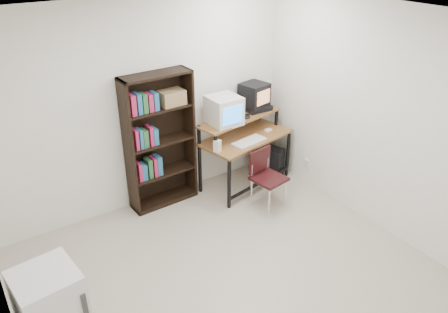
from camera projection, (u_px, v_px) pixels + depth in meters
floor at (239, 285)px, 4.45m from camera, size 4.00×4.00×0.01m
ceiling at (245, 24)px, 3.25m from camera, size 4.00×4.00×0.01m
back_wall at (145, 107)px, 5.32m from camera, size 4.00×0.01×2.60m
right_wall at (387, 124)px, 4.84m from camera, size 0.01×4.00×2.60m
computer_desk at (245, 138)px, 5.94m from camera, size 1.37×0.86×0.98m
crt_monitor at (224, 110)px, 5.61m from camera, size 0.39×0.40×0.37m
vcr at (257, 108)px, 6.08m from camera, size 0.37×0.28×0.08m
crt_tv at (254, 95)px, 5.99m from camera, size 0.39×0.39×0.32m
cd_spindle at (246, 117)px, 5.83m from camera, size 0.13×0.13×0.05m
keyboard at (249, 142)px, 5.74m from camera, size 0.50×0.28×0.03m
mousepad at (268, 132)px, 6.07m from camera, size 0.22×0.18×0.01m
mouse at (268, 130)px, 6.06m from camera, size 0.10×0.07×0.03m
desk_speaker at (217, 146)px, 5.47m from camera, size 0.10×0.10×0.17m
pc_tower at (268, 160)px, 6.42m from camera, size 0.36×0.49×0.42m
school_chair at (265, 173)px, 5.56m from camera, size 0.44×0.44×0.76m
bookshelf at (159, 139)px, 5.44m from camera, size 0.88×0.31×1.75m
mini_fridge at (53, 313)px, 3.60m from camera, size 0.53×0.53×0.83m
wall_outlet at (306, 163)px, 6.14m from camera, size 0.02×0.08×0.12m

